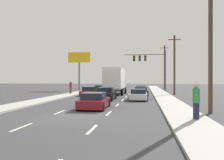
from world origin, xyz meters
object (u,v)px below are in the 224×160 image
Objects in this scene: car_black at (106,94)px; utility_pole_near at (211,39)px; traffic_signal_mast at (147,61)px; pedestrian_near_corner at (71,87)px; car_yellow at (141,89)px; car_white at (139,95)px; car_red at (89,92)px; car_maroon at (95,101)px; car_navy at (141,92)px; utility_pole_mid at (174,64)px; pedestrian_mid_block at (196,101)px; utility_pole_far at (164,67)px; roadside_billboard at (79,63)px; box_truck at (115,80)px; car_green at (100,89)px.

car_black is 12.97m from utility_pole_near.
pedestrian_near_corner is at bearing -140.31° from traffic_signal_mast.
car_white reaches higher than car_yellow.
car_maroon is (3.64, -13.57, 0.02)m from car_red.
utility_pole_mid is (4.75, 2.91, 3.87)m from car_navy.
utility_pole_near is at bearing -81.51° from traffic_signal_mast.
pedestrian_mid_block is at bearing -56.53° from pedestrian_near_corner.
utility_pole_far reaches higher than roadside_billboard.
utility_pole_mid reaches higher than car_black.
car_red is 20.98m from pedestrian_mid_block.
car_navy is at bearing -27.79° from box_truck.
roadside_billboard is 4.14× the size of pedestrian_near_corner.
pedestrian_mid_block is at bearing -60.57° from car_black.
car_green is 6.87m from car_yellow.
car_black is at bearing -130.86° from utility_pole_mid.
car_white is 24.73m from roadside_billboard.
car_yellow is at bearing 89.80° from car_white.
utility_pole_mid is at bearing 5.72° from pedestrian_near_corner.
utility_pole_far reaches higher than pedestrian_mid_block.
car_green is 0.90× the size of car_white.
pedestrian_near_corner reaches higher than car_red.
utility_pole_mid reaches higher than car_green.
car_maroon is 0.54× the size of roadside_billboard.
pedestrian_near_corner is at bearing 123.47° from pedestrian_mid_block.
car_navy is 0.95× the size of car_white.
car_maroon reaches higher than car_white.
car_green is 6.27m from box_truck.
utility_pole_far is (11.87, 22.13, 4.48)m from car_red.
car_red is 0.44× the size of utility_pole_near.
pedestrian_mid_block reaches higher than car_red.
car_navy is at bearing 107.11° from utility_pole_near.
car_red is 14.05m from car_maroon.
pedestrian_near_corner is 24.47m from pedestrian_mid_block.
car_green is at bearing -129.56° from utility_pole_far.
car_maroon is at bearing -80.35° from car_green.
utility_pole_near is at bearing -89.81° from utility_pole_mid.
box_truck is 19.76m from utility_pole_near.
roadside_billboard is (-12.52, 20.72, 5.05)m from car_white.
car_black is 3.56m from car_white.
car_yellow is at bearing 90.92° from car_navy.
pedestrian_near_corner is (-10.19, -5.96, 0.52)m from car_yellow.
car_green is at bearing 59.72° from pedestrian_near_corner.
traffic_signal_mast is 3.94× the size of pedestrian_mid_block.
car_navy is 0.45× the size of utility_pole_near.
utility_pole_near reaches higher than car_green.
car_green is at bearing 99.65° from car_maroon.
pedestrian_mid_block is (-1.62, -3.39, -3.88)m from utility_pole_near.
utility_pole_far reaches higher than car_navy.
car_yellow is 7.65m from utility_pole_mid.
car_green is 9.95m from traffic_signal_mast.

